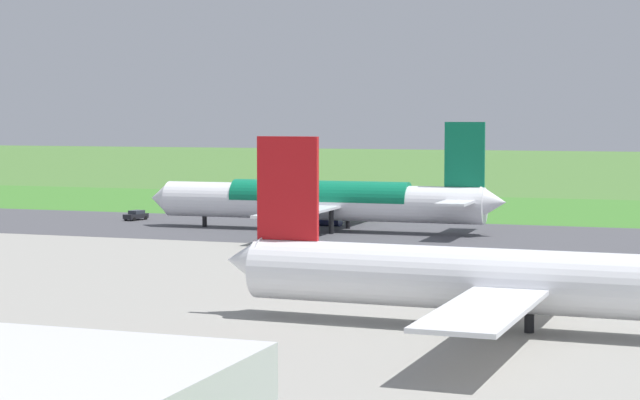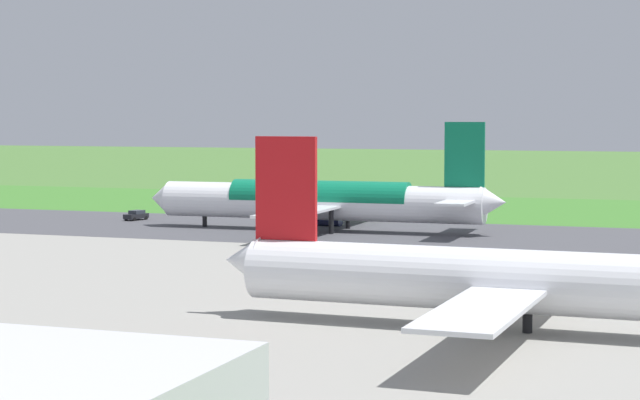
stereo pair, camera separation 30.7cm
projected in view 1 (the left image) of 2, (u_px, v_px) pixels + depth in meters
ground_plane at (270, 229)px, 169.80m from camera, size 800.00×800.00×0.00m
runway_asphalt at (270, 229)px, 169.79m from camera, size 600.00×37.19×0.06m
grass_verge_foreground at (350, 210)px, 205.29m from camera, size 600.00×80.00×0.04m
airliner_main at (322, 201)px, 166.75m from camera, size 54.03×44.10×15.88m
airliner_parked_near at (526, 280)px, 88.28m from camera, size 51.15×41.76×14.95m
service_car_followme at (314, 256)px, 130.39m from camera, size 4.10×4.36×1.62m
service_truck_fuel at (520, 264)px, 119.31m from camera, size 5.89×2.51×2.65m
service_car_ops at (136, 215)px, 183.91m from camera, size 2.66×4.49×1.62m
no_stopping_sign at (435, 203)px, 204.09m from camera, size 0.60×0.10×2.26m
traffic_cone_orange at (391, 209)px, 204.09m from camera, size 0.40×0.40×0.55m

